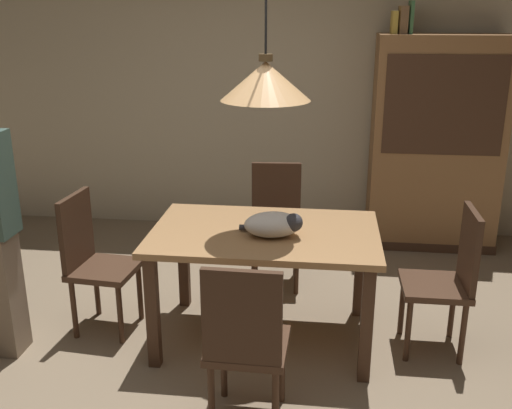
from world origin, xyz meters
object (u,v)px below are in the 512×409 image
book_yellow_short (394,22)px  book_green_slim (411,17)px  chair_far_back (276,219)px  hutch_bookcase (435,148)px  cat_sleeping (274,224)px  book_brown_thick (403,20)px  chair_right_side (449,275)px  chair_left_side (93,257)px  pendant_lamp (266,81)px  chair_near_front (245,340)px  dining_table (265,246)px

book_yellow_short → book_green_slim: (0.13, 0.00, 0.04)m
chair_far_back → hutch_bookcase: 1.65m
hutch_bookcase → book_yellow_short: (-0.43, 0.00, 1.05)m
cat_sleeping → book_brown_thick: bearing=65.1°
chair_right_side → book_brown_thick: 2.32m
chair_far_back → hutch_bookcase: hutch_bookcase is taller
cat_sleeping → hutch_bookcase: hutch_bookcase is taller
chair_left_side → book_yellow_short: (2.00, 1.80, 1.43)m
pendant_lamp → book_yellow_short: bearing=64.1°
hutch_bookcase → book_green_slim: bearing=179.7°
hutch_bookcase → chair_right_side: bearing=-95.6°
chair_near_front → book_yellow_short: (0.88, 2.68, 1.43)m
book_yellow_short → chair_left_side: bearing=-138.1°
pendant_lamp → book_green_slim: bearing=60.9°
dining_table → chair_right_side: 1.14m
pendant_lamp → book_yellow_short: (0.88, 1.80, 0.28)m
chair_right_side → cat_sleeping: bearing=-175.2°
book_brown_thick → pendant_lamp: bearing=-117.6°
pendant_lamp → chair_far_back: bearing=90.4°
chair_right_side → book_green_slim: book_green_slim is taller
chair_far_back → book_green_slim: (1.01, 0.93, 1.47)m
chair_far_back → pendant_lamp: (0.01, -0.88, 1.15)m
dining_table → pendant_lamp: size_ratio=1.08×
chair_far_back → chair_left_side: 1.42m
chair_left_side → pendant_lamp: bearing=-0.4°
chair_far_back → chair_left_side: bearing=-142.2°
dining_table → book_green_slim: book_green_slim is taller
book_green_slim → chair_near_front: bearing=-110.6°
chair_left_side → pendant_lamp: (1.13, -0.01, 1.15)m
chair_near_front → book_yellow_short: 3.16m
chair_near_front → book_brown_thick: size_ratio=3.88×
chair_left_side → chair_near_front: bearing=-38.2°
chair_left_side → book_brown_thick: (2.07, 1.80, 1.45)m
book_yellow_short → chair_near_front: bearing=-108.1°
hutch_bookcase → pendant_lamp: bearing=-125.9°
book_yellow_short → dining_table: bearing=-115.9°
chair_near_front → cat_sleeping: 0.85m
chair_right_side → chair_left_side: bearing=179.8°
dining_table → pendant_lamp: pendant_lamp is taller
chair_near_front → book_brown_thick: book_brown_thick is taller
chair_left_side → cat_sleeping: (1.19, -0.10, 0.32)m
pendant_lamp → book_green_slim: 2.09m
chair_far_back → book_green_slim: book_green_slim is taller
dining_table → chair_far_back: chair_far_back is taller
cat_sleeping → pendant_lamp: 0.84m
chair_near_front → book_green_slim: size_ratio=3.58×
hutch_bookcase → book_yellow_short: size_ratio=9.25×
chair_right_side → hutch_bookcase: size_ratio=0.50×
dining_table → book_green_slim: (1.01, 1.80, 1.33)m
chair_far_back → chair_left_side: (-1.12, -0.87, 0.00)m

